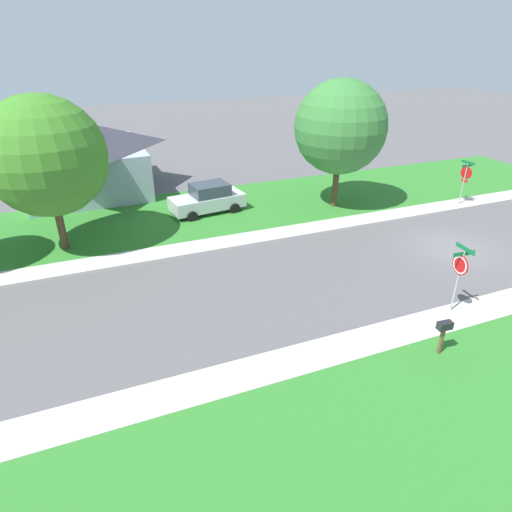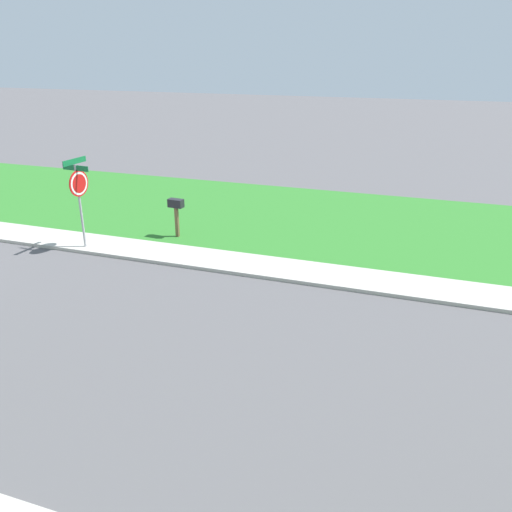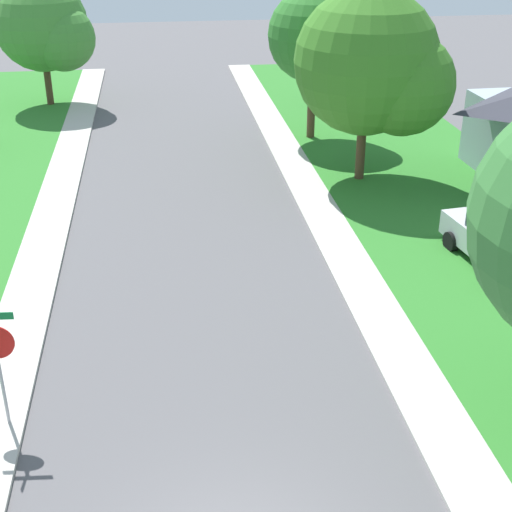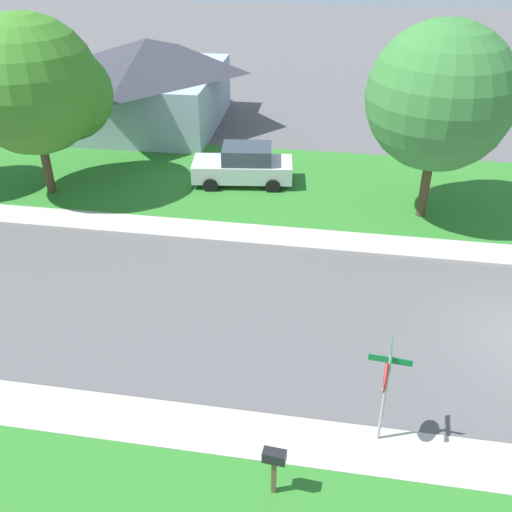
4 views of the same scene
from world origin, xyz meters
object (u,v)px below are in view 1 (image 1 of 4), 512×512
(stop_sign_far_corner, at_px, (460,269))
(tree_sidewalk_mid, at_px, (340,129))
(stop_sign_near_corner, at_px, (465,176))
(car_silver_across_road, at_px, (208,199))
(tree_corner_large, at_px, (51,158))
(house_right_setback, at_px, (84,156))
(mailbox, at_px, (444,330))

(stop_sign_far_corner, height_order, tree_sidewalk_mid, tree_sidewalk_mid)
(stop_sign_near_corner, distance_m, tree_sidewalk_mid, 8.29)
(stop_sign_near_corner, bearing_deg, tree_sidewalk_mid, 68.15)
(car_silver_across_road, relative_size, tree_corner_large, 0.62)
(tree_corner_large, bearing_deg, stop_sign_near_corner, -96.49)
(stop_sign_near_corner, height_order, stop_sign_far_corner, same)
(house_right_setback, bearing_deg, stop_sign_near_corner, -118.21)
(tree_corner_large, bearing_deg, mailbox, -140.03)
(car_silver_across_road, bearing_deg, mailbox, -167.32)
(stop_sign_near_corner, xyz_separation_m, mailbox, (-10.76, 11.49, -0.87))
(stop_sign_near_corner, xyz_separation_m, car_silver_across_road, (4.51, 14.92, -1.00))
(tree_corner_large, height_order, house_right_setback, tree_corner_large)
(stop_sign_far_corner, distance_m, tree_sidewalk_mid, 12.38)
(tree_corner_large, distance_m, mailbox, 17.74)
(car_silver_across_road, xyz_separation_m, mailbox, (-15.27, -3.44, 0.14))
(stop_sign_near_corner, height_order, car_silver_across_road, stop_sign_near_corner)
(house_right_setback, bearing_deg, stop_sign_far_corner, -149.58)
(stop_sign_near_corner, bearing_deg, stop_sign_far_corner, 133.96)
(tree_sidewalk_mid, height_order, house_right_setback, tree_sidewalk_mid)
(tree_sidewalk_mid, xyz_separation_m, house_right_setback, (8.51, 14.03, -2.24))
(stop_sign_near_corner, distance_m, tree_corner_large, 22.96)
(stop_sign_near_corner, xyz_separation_m, tree_corner_large, (2.58, 22.67, 2.56))
(mailbox, bearing_deg, car_silver_across_road, 12.68)
(stop_sign_far_corner, height_order, tree_corner_large, tree_corner_large)
(mailbox, bearing_deg, stop_sign_near_corner, -46.87)
(tree_corner_large, relative_size, house_right_setback, 0.79)
(house_right_setback, height_order, mailbox, house_right_setback)
(tree_sidewalk_mid, xyz_separation_m, mailbox, (-13.67, 4.23, -3.61))
(car_silver_across_road, xyz_separation_m, tree_corner_large, (-1.93, 7.74, 3.56))
(car_silver_across_road, bearing_deg, stop_sign_near_corner, -106.81)
(stop_sign_far_corner, distance_m, tree_corner_large, 17.85)
(mailbox, bearing_deg, stop_sign_far_corner, -50.72)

